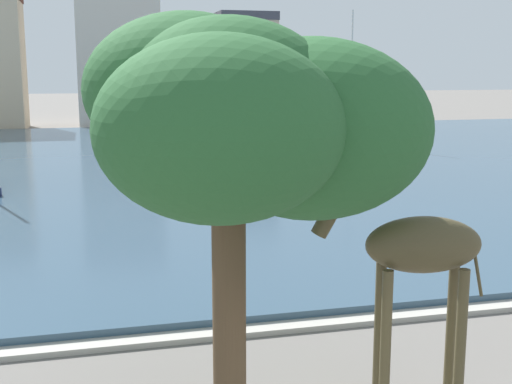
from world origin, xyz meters
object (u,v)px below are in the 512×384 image
(sailboat_red, at_px, (350,140))
(giraffe_statue, at_px, (413,251))
(shade_tree, at_px, (244,115))
(sailboat_orange, at_px, (262,151))

(sailboat_red, bearing_deg, giraffe_statue, -110.47)
(giraffe_statue, xyz_separation_m, shade_tree, (-2.69, 0.16, 2.16))
(sailboat_orange, xyz_separation_m, shade_tree, (-8.30, -30.81, 4.38))
(sailboat_orange, relative_size, shade_tree, 1.29)
(shade_tree, bearing_deg, sailboat_red, 65.60)
(sailboat_red, relative_size, sailboat_orange, 1.15)
(giraffe_statue, bearing_deg, sailboat_red, 69.53)
(giraffe_statue, relative_size, shade_tree, 0.82)
(giraffe_statue, bearing_deg, shade_tree, 176.57)
(sailboat_red, xyz_separation_m, sailboat_orange, (-7.22, -3.39, -0.12))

